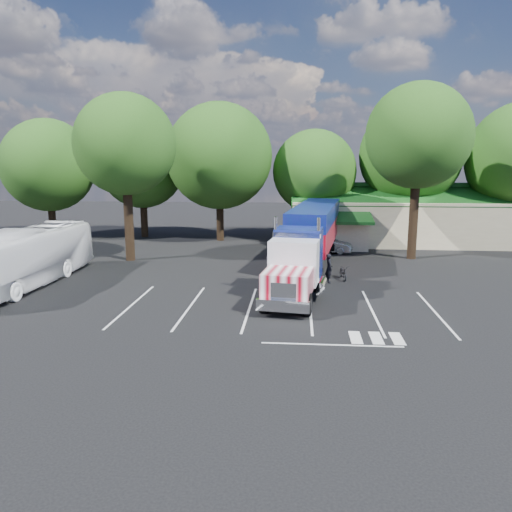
# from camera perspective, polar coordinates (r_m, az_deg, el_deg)

# --- Properties ---
(ground) EXTENTS (120.00, 120.00, 0.00)m
(ground) POSITION_cam_1_polar(r_m,az_deg,el_deg) (32.26, 0.28, -2.89)
(ground) COLOR black
(ground) RESTS_ON ground
(event_hall) EXTENTS (24.20, 14.12, 5.55)m
(event_hall) POSITION_cam_1_polar(r_m,az_deg,el_deg) (50.62, 17.69, 4.19)
(event_hall) COLOR beige
(event_hall) RESTS_ON ground
(tree_row_a) EXTENTS (9.00, 9.00, 11.68)m
(tree_row_a) POSITION_cam_1_polar(r_m,az_deg,el_deg) (53.63, -22.67, 9.53)
(tree_row_a) COLOR black
(tree_row_a) RESTS_ON ground
(tree_row_b) EXTENTS (8.40, 8.40, 11.35)m
(tree_row_b) POSITION_cam_1_polar(r_m,az_deg,el_deg) (51.41, -12.91, 10.03)
(tree_row_b) COLOR black
(tree_row_b) RESTS_ON ground
(tree_row_c) EXTENTS (10.00, 10.00, 13.05)m
(tree_row_c) POSITION_cam_1_polar(r_m,az_deg,el_deg) (48.01, -4.23, 11.31)
(tree_row_c) COLOR black
(tree_row_c) RESTS_ON ground
(tree_row_d) EXTENTS (8.00, 8.00, 10.60)m
(tree_row_d) POSITION_cam_1_polar(r_m,az_deg,el_deg) (48.77, 6.70, 9.55)
(tree_row_d) COLOR black
(tree_row_d) RESTS_ON ground
(tree_row_e) EXTENTS (9.60, 9.60, 12.90)m
(tree_row_e) POSITION_cam_1_polar(r_m,az_deg,el_deg) (50.34, 17.20, 10.90)
(tree_row_e) COLOR black
(tree_row_e) RESTS_ON ground
(tree_near_left) EXTENTS (7.60, 7.60, 12.65)m
(tree_near_left) POSITION_cam_1_polar(r_m,az_deg,el_deg) (39.43, -14.73, 12.19)
(tree_near_left) COLOR black
(tree_near_left) RESTS_ON ground
(tree_near_right) EXTENTS (8.00, 8.00, 13.50)m
(tree_near_right) POSITION_cam_1_polar(r_m,az_deg,el_deg) (40.78, 18.07, 12.88)
(tree_near_right) COLOR black
(tree_near_right) RESTS_ON ground
(semi_truck) EXTENTS (5.65, 21.87, 4.55)m
(semi_truck) POSITION_cam_1_polar(r_m,az_deg,el_deg) (35.56, 6.31, 2.57)
(semi_truck) COLOR black
(semi_truck) RESTS_ON ground
(woman) EXTENTS (0.59, 0.76, 1.87)m
(woman) POSITION_cam_1_polar(r_m,az_deg,el_deg) (32.02, 8.34, -1.40)
(woman) COLOR black
(woman) RESTS_ON ground
(bicycle) EXTENTS (0.86, 1.89, 0.96)m
(bicycle) POSITION_cam_1_polar(r_m,az_deg,el_deg) (33.17, 9.94, -1.82)
(bicycle) COLOR black
(bicycle) RESTS_ON ground
(tour_bus) EXTENTS (3.31, 12.92, 3.58)m
(tour_bus) POSITION_cam_1_polar(r_m,az_deg,el_deg) (33.85, -24.94, -0.17)
(tour_bus) COLOR white
(tour_bus) RESTS_ON ground
(silver_sedan) EXTENTS (4.29, 2.28, 1.34)m
(silver_sedan) POSITION_cam_1_polar(r_m,az_deg,el_deg) (42.40, 8.16, 1.28)
(silver_sedan) COLOR #9A9DA1
(silver_sedan) RESTS_ON ground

